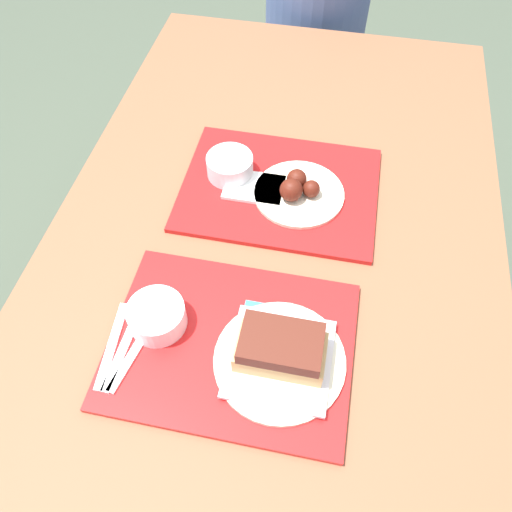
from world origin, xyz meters
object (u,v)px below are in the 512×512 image
(tray_far, at_px, (279,189))
(wings_plate_far, at_px, (298,190))
(bowl_coleslaw_near, at_px, (157,315))
(bowl_coleslaw_far, at_px, (230,165))
(brisket_sandwich_plate, at_px, (280,354))
(tray_near, at_px, (231,344))

(tray_far, bearing_deg, wings_plate_far, -20.64)
(bowl_coleslaw_near, bearing_deg, bowl_coleslaw_far, 84.08)
(brisket_sandwich_plate, bearing_deg, tray_near, 168.95)
(bowl_coleslaw_far, bearing_deg, tray_near, -76.78)
(tray_far, height_order, bowl_coleslaw_near, bowl_coleslaw_near)
(bowl_coleslaw_near, height_order, bowl_coleslaw_far, same)
(tray_far, xyz_separation_m, bowl_coleslaw_far, (-0.12, 0.02, 0.03))
(wings_plate_far, bearing_deg, tray_far, 159.36)
(bowl_coleslaw_near, bearing_deg, brisket_sandwich_plate, -7.77)
(tray_far, relative_size, bowl_coleslaw_near, 4.16)
(tray_near, distance_m, wings_plate_far, 0.38)
(bowl_coleslaw_near, xyz_separation_m, brisket_sandwich_plate, (0.23, -0.03, 0.00))
(tray_near, distance_m, brisket_sandwich_plate, 0.10)
(bowl_coleslaw_far, bearing_deg, wings_plate_far, -12.55)
(brisket_sandwich_plate, bearing_deg, wings_plate_far, 93.94)
(wings_plate_far, bearing_deg, bowl_coleslaw_far, 167.45)
(bowl_coleslaw_far, xyz_separation_m, wings_plate_far, (0.16, -0.04, -0.01))
(tray_near, xyz_separation_m, tray_far, (0.02, 0.39, 0.00))
(bowl_coleslaw_near, height_order, wings_plate_far, wings_plate_far)
(tray_far, bearing_deg, bowl_coleslaw_far, 170.60)
(bowl_coleslaw_near, bearing_deg, wings_plate_far, 60.93)
(tray_near, height_order, bowl_coleslaw_near, bowl_coleslaw_near)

